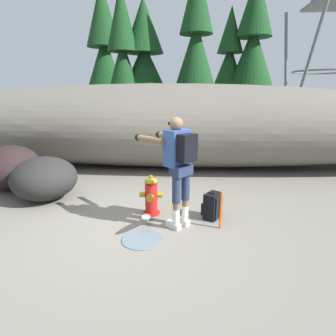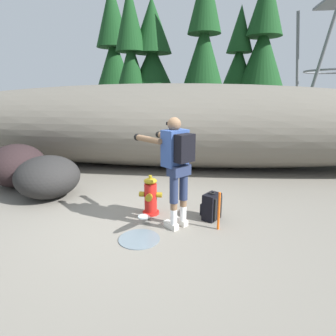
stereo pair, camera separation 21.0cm
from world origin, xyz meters
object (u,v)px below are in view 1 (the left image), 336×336
fire_hydrant (151,197)px  boulder_mid (44,178)px  utility_worker (178,159)px  spare_backpack (212,206)px  boulder_large (11,167)px  survey_stake (221,210)px

fire_hydrant → boulder_mid: (-2.19, 0.57, 0.10)m
utility_worker → boulder_mid: (-2.65, 0.97, -0.67)m
spare_backpack → boulder_large: size_ratio=0.33×
boulder_mid → boulder_large: bearing=151.1°
boulder_large → survey_stake: 4.66m
fire_hydrant → boulder_mid: boulder_mid is taller
utility_worker → survey_stake: size_ratio=2.83×
utility_worker → boulder_mid: size_ratio=1.29×
boulder_large → spare_backpack: bearing=-16.0°
spare_backpack → boulder_mid: 3.29m
spare_backpack → boulder_mid: bearing=20.6°
spare_backpack → boulder_large: 4.45m
boulder_large → survey_stake: size_ratio=2.38×
utility_worker → spare_backpack: bearing=-109.2°
fire_hydrant → utility_worker: utility_worker is taller
fire_hydrant → boulder_large: size_ratio=0.48×
fire_hydrant → survey_stake: size_ratio=1.16×
utility_worker → survey_stake: 1.03m
fire_hydrant → survey_stake: (1.13, -0.44, -0.02)m
boulder_large → boulder_mid: 1.20m
fire_hydrant → survey_stake: fire_hydrant is taller
fire_hydrant → utility_worker: bearing=-40.9°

